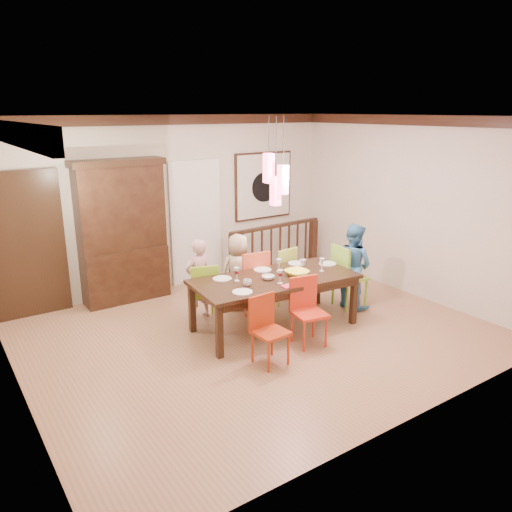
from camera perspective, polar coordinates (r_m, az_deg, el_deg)
floor at (r=7.00m, az=0.32°, el=-8.82°), size 6.00×6.00×0.00m
ceiling at (r=6.33m, az=0.36°, el=15.67°), size 6.00×6.00×0.00m
wall_back at (r=8.64m, az=-9.16°, el=5.99°), size 6.00×0.00×6.00m
wall_left at (r=5.46m, az=-26.55°, el=-1.67°), size 0.00×5.00×5.00m
wall_right at (r=8.54m, az=17.22°, el=5.34°), size 0.00×5.00×5.00m
crown_molding at (r=6.33m, az=0.36°, el=14.94°), size 6.00×5.00×0.16m
panel_door at (r=7.99m, az=-24.59°, el=0.90°), size 1.04×0.07×2.24m
white_doorway at (r=8.84m, az=-6.89°, el=3.67°), size 0.97×0.05×2.22m
painting at (r=9.48m, az=0.86°, el=8.02°), size 1.25×0.06×1.25m
pendant_cluster at (r=6.60m, az=2.27°, el=8.77°), size 0.27×0.21×1.14m
dining_table at (r=6.94m, az=2.14°, el=-3.05°), size 2.37×1.23×0.75m
chair_far_left at (r=7.26m, az=-6.07°, el=-3.63°), size 0.50×0.50×0.88m
chair_far_mid at (r=7.55m, az=-0.63°, el=-2.31°), size 0.50×0.50×0.98m
chair_far_right at (r=7.94m, az=2.65°, el=-1.66°), size 0.47×0.47×0.91m
chair_near_left at (r=6.03m, az=1.68°, el=-8.09°), size 0.41×0.41×0.84m
chair_near_mid at (r=6.52m, az=6.15°, el=-5.95°), size 0.47×0.47×0.89m
chair_end_right at (r=7.87m, az=10.73°, el=-1.75°), size 0.50×0.50×0.99m
china_hutch at (r=8.14m, az=-15.04°, el=2.73°), size 1.43×0.46×2.26m
balustrade at (r=9.26m, az=2.26°, el=0.84°), size 2.03×0.18×0.96m
person_far_left at (r=7.32m, az=-6.62°, el=-2.65°), size 0.47×0.34×1.21m
person_far_mid at (r=7.65m, az=-2.02°, el=-1.80°), size 0.65×0.50×1.18m
person_end_right at (r=7.85m, az=10.97°, el=-1.08°), size 0.62×0.73×1.33m
serving_bowl at (r=6.99m, az=4.68°, el=-1.94°), size 0.32×0.32×0.08m
small_bowl at (r=6.81m, az=1.41°, el=-2.48°), size 0.18×0.18×0.06m
cup_left at (r=6.57m, az=-1.00°, el=-3.06°), size 0.13×0.13×0.09m
cup_right at (r=7.45m, az=5.39°, el=-0.74°), size 0.13×0.13×0.09m
plate_far_left at (r=6.84m, az=-3.88°, el=-2.61°), size 0.26×0.26×0.01m
plate_far_mid at (r=7.21m, az=0.76°, el=-1.57°), size 0.26×0.26×0.01m
plate_far_right at (r=7.53m, az=4.68°, el=-0.84°), size 0.26×0.26×0.01m
plate_near_left at (r=6.34m, az=-1.56°, el=-4.14°), size 0.26×0.26×0.01m
plate_near_mid at (r=6.88m, az=5.97°, el=-2.54°), size 0.26×0.26×0.01m
plate_end_right at (r=7.57m, az=8.18°, el=-0.86°), size 0.26×0.26×0.01m
wine_glass_a at (r=6.74m, az=-2.21°, el=-2.09°), size 0.08×0.08×0.19m
wine_glass_b at (r=7.12m, az=2.63°, el=-1.07°), size 0.08×0.08×0.19m
wine_glass_c at (r=6.64m, az=2.77°, el=-2.38°), size 0.08×0.08×0.19m
wine_glass_d at (r=7.21m, az=7.55°, el=-0.98°), size 0.08×0.08×0.19m
napkin at (r=6.56m, az=3.76°, el=-3.44°), size 0.18×0.14×0.01m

